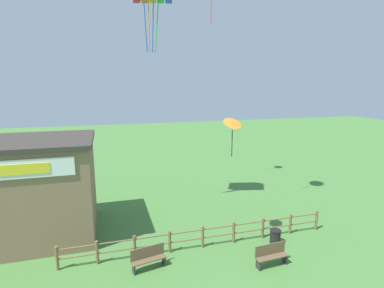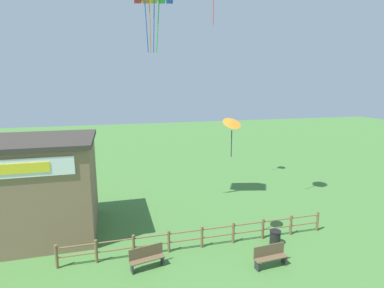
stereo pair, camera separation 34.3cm
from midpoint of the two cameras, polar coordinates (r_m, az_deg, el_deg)
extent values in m
cylinder|color=brown|center=(16.00, -24.92, -19.15)|extent=(0.14, 0.14, 1.17)
cylinder|color=brown|center=(15.81, -18.25, -19.03)|extent=(0.14, 0.14, 1.17)
cylinder|color=brown|center=(15.81, -11.52, -18.66)|extent=(0.14, 0.14, 1.17)
cylinder|color=brown|center=(16.01, -4.90, -18.06)|extent=(0.14, 0.14, 1.17)
cylinder|color=brown|center=(16.39, 1.42, -17.27)|extent=(0.14, 0.14, 1.17)
cylinder|color=brown|center=(16.95, 7.34, -16.34)|extent=(0.14, 0.14, 1.17)
cylinder|color=brown|center=(17.66, 12.78, -15.34)|extent=(0.14, 0.14, 1.17)
cylinder|color=brown|center=(18.52, 17.71, -14.30)|extent=(0.14, 0.14, 1.17)
cylinder|color=brown|center=(19.50, 22.13, -13.28)|extent=(0.14, 0.14, 1.17)
cylinder|color=brown|center=(16.20, 1.43, -15.99)|extent=(14.08, 0.07, 0.07)
cylinder|color=brown|center=(16.42, 1.42, -17.45)|extent=(14.08, 0.07, 0.07)
cube|color=#84664C|center=(19.23, -32.00, -7.93)|extent=(8.75, 5.19, 5.31)
cube|color=#38332D|center=(18.59, -32.89, 0.21)|extent=(9.05, 5.49, 0.24)
cube|color=brown|center=(15.43, 14.35, -20.11)|extent=(1.65, 0.51, 0.05)
cube|color=brown|center=(15.40, 14.01, -18.85)|extent=(1.63, 0.15, 0.55)
cube|color=#2D2D33|center=(15.21, 11.84, -21.60)|extent=(0.08, 0.36, 0.44)
cube|color=#2D2D33|center=(15.94, 16.63, -20.18)|extent=(0.08, 0.36, 0.44)
cube|color=brown|center=(14.96, -8.90, -20.97)|extent=(1.68, 0.72, 0.05)
cube|color=brown|center=(14.95, -9.17, -19.65)|extent=(1.61, 0.37, 0.55)
cube|color=#2D2D33|center=(14.91, -11.75, -22.31)|extent=(0.13, 0.36, 0.44)
cube|color=#2D2D33|center=(15.30, -6.08, -21.18)|extent=(0.13, 0.36, 0.44)
cylinder|color=black|center=(17.39, 15.00, -16.73)|extent=(0.56, 0.56, 0.72)
cylinder|color=black|center=(17.22, 15.06, -15.62)|extent=(0.60, 0.60, 0.04)
cylinder|color=blue|center=(19.07, -9.42, 21.52)|extent=(0.26, 0.47, 3.09)
cylinder|color=orange|center=(19.06, -8.74, 21.54)|extent=(0.13, 0.49, 3.09)
cylinder|color=blue|center=(19.08, -7.99, 21.55)|extent=(0.13, 0.49, 3.09)
cylinder|color=green|center=(19.12, -7.24, 21.55)|extent=(0.26, 0.47, 3.09)
cone|color=orange|center=(14.99, 7.08, 4.04)|extent=(1.05, 0.98, 0.52)
cylinder|color=#333338|center=(15.16, 6.98, 0.10)|extent=(0.05, 0.05, 1.36)
cylinder|color=red|center=(25.01, 3.23, 24.10)|extent=(0.05, 0.05, 2.17)
camera|label=1|loc=(0.17, -90.59, -0.12)|focal=28.00mm
camera|label=2|loc=(0.17, 89.41, 0.12)|focal=28.00mm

